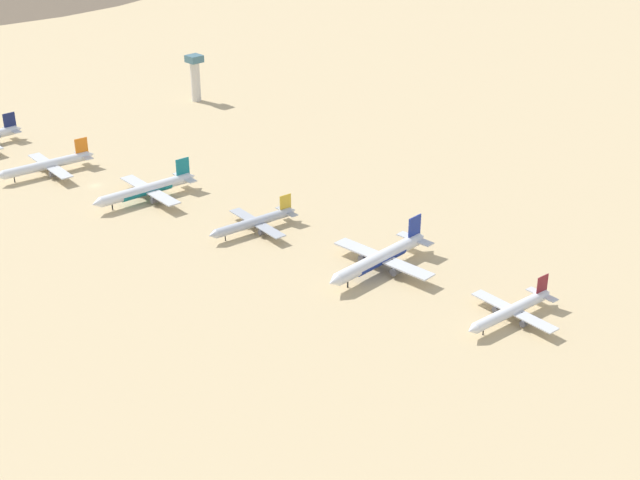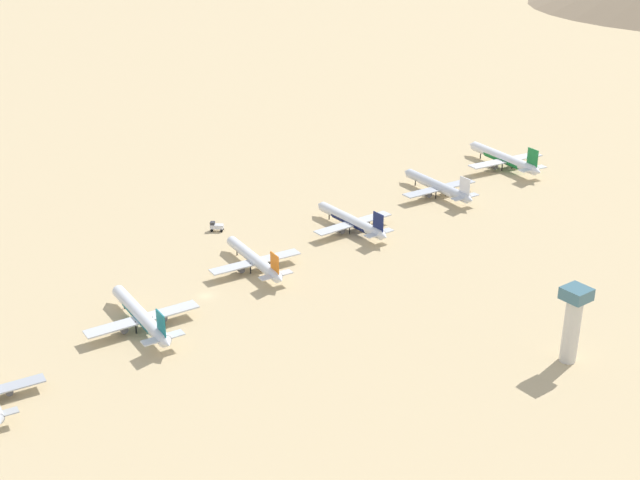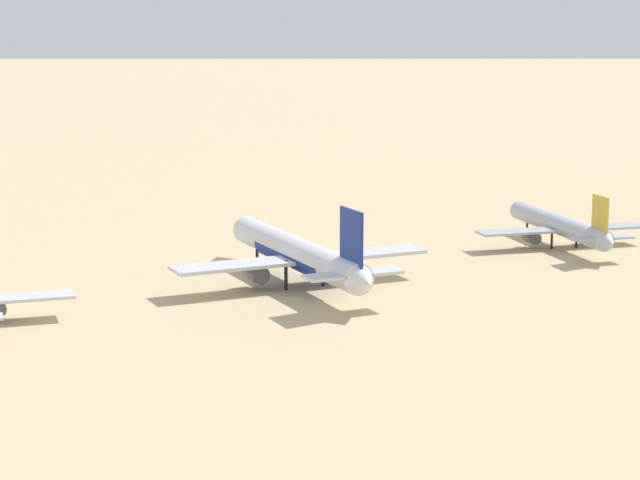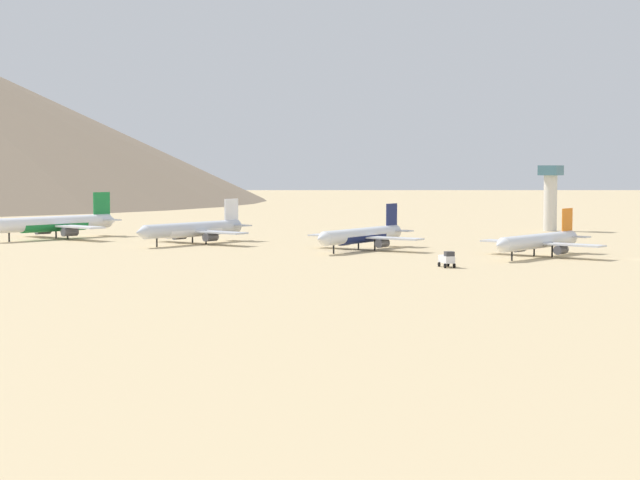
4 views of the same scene
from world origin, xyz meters
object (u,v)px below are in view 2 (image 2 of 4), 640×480
object	(u,v)px
parked_jet_0	(504,158)
service_truck	(216,226)
parked_jet_3	(254,259)
parked_jet_4	(141,316)
parked_jet_1	(438,186)
parked_jet_2	(351,221)
control_tower	(573,320)

from	to	relation	value
parked_jet_0	service_truck	distance (m)	152.03
parked_jet_3	parked_jet_4	size ratio (longest dim) A/B	0.94
parked_jet_1	parked_jet_4	xyz separation A→B (m)	(-29.50, 157.04, -0.10)
parked_jet_1	service_truck	world-z (taller)	parked_jet_1
parked_jet_4	parked_jet_3	bearing A→B (deg)	-74.37
parked_jet_2	control_tower	world-z (taller)	control_tower
parked_jet_1	parked_jet_0	bearing A→B (deg)	-81.20
control_tower	parked_jet_0	bearing A→B (deg)	-42.12
parked_jet_1	parked_jet_2	distance (m)	56.08
parked_jet_3	parked_jet_1	bearing A→B (deg)	-81.83
parked_jet_0	parked_jet_3	bearing A→B (deg)	98.37
parked_jet_0	parked_jet_4	size ratio (longest dim) A/B	1.13
parked_jet_1	parked_jet_3	xyz separation A→B (m)	(-15.20, 105.91, -0.30)
parked_jet_3	service_truck	distance (m)	39.79
parked_jet_1	service_truck	bearing A→B (deg)	76.41
control_tower	parked_jet_2	bearing A→B (deg)	-4.95
parked_jet_2	parked_jet_3	distance (m)	50.92
parked_jet_1	service_truck	size ratio (longest dim) A/B	8.39
parked_jet_3	control_tower	distance (m)	114.50
parked_jet_4	control_tower	distance (m)	130.48
control_tower	parked_jet_4	bearing A→B (deg)	44.80
parked_jet_3	service_truck	size ratio (longest dim) A/B	7.75
service_truck	parked_jet_0	bearing A→B (deg)	-95.99
parked_jet_2	parked_jet_4	xyz separation A→B (m)	(-21.34, 101.56, 0.11)
parked_jet_1	parked_jet_4	bearing A→B (deg)	100.64
parked_jet_0	parked_jet_2	size ratio (longest dim) A/B	1.17
parked_jet_2	control_tower	xyz separation A→B (m)	(-113.70, 9.84, 9.28)
parked_jet_1	parked_jet_2	world-z (taller)	parked_jet_1
parked_jet_0	parked_jet_1	size ratio (longest dim) A/B	1.11
parked_jet_2	parked_jet_3	world-z (taller)	parked_jet_2
service_truck	control_tower	xyz separation A→B (m)	(-145.79, -33.67, 11.46)
parked_jet_0	parked_jet_1	bearing A→B (deg)	98.80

